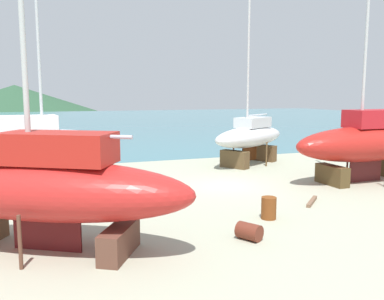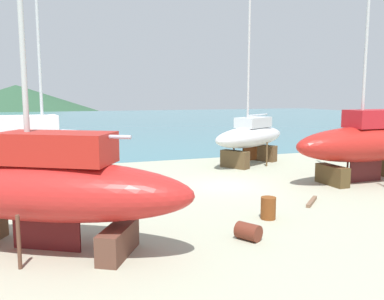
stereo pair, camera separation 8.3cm
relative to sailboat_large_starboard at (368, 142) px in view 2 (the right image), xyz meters
The scene contains 13 objects.
ground_plane 8.94m from the sailboat_large_starboard, 165.94° to the right, with size 54.68×54.68×0.00m, color #A5A78F.
sea_water 61.21m from the sailboat_large_starboard, 97.86° to the left, with size 159.26×98.04×0.01m, color teal.
headland_hill 188.87m from the sailboat_large_starboard, 99.23° to the left, with size 112.08×112.08×18.63m, color #2A4E34.
sailboat_large_starboard is the anchor object (origin of this frame).
sailboat_far_slipway 8.66m from the sailboat_large_starboard, 115.08° to the left, with size 8.31×6.44×14.85m.
sailboat_mid_port 18.76m from the sailboat_large_starboard, 164.13° to the right, with size 10.15×7.49×17.74m.
sailboat_small_center 20.35m from the sailboat_large_starboard, 156.94° to the left, with size 11.05×4.39×16.51m.
barrel_ochre 10.54m from the sailboat_large_starboard, 153.89° to the right, with size 0.63×0.63×0.93m, color brown.
barrel_rust_far 16.42m from the sailboat_large_starboard, behind, with size 0.67×0.67×0.95m, color black.
barrel_tar_black 13.17m from the sailboat_large_starboard, 149.95° to the right, with size 0.61×0.61×0.86m, color maroon.
barrel_blue_faded 14.78m from the sailboat_large_starboard, behind, with size 0.56×0.56×0.77m, color olive.
timber_plank_far 7.17m from the sailboat_large_starboard, 153.13° to the right, with size 1.90×0.18×0.15m, color brown.
timber_long_fore 12.45m from the sailboat_large_starboard, behind, with size 1.65×0.17×0.18m, color olive.
Camera 2 is at (-9.56, -20.92, 5.21)m, focal length 38.29 mm.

